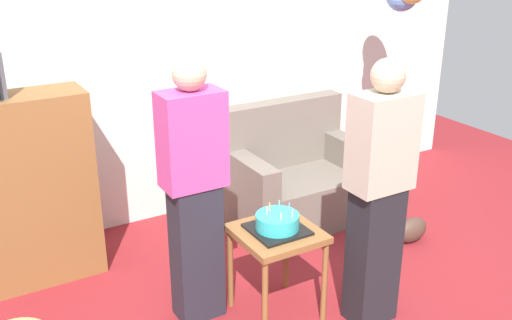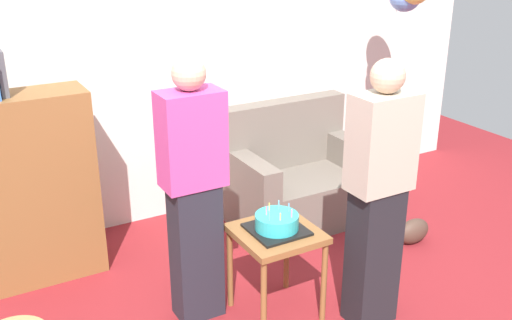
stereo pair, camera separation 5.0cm
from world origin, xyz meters
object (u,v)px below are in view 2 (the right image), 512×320
couch (297,180)px  birthday_cake (277,223)px  person_blowing_candles (194,192)px  handbag (413,231)px  person_holding_cake (378,196)px  bookshelf (32,186)px  side_table (276,244)px

couch → birthday_cake: (-0.83, -1.05, 0.29)m
couch → person_blowing_candles: person_blowing_candles is taller
person_blowing_candles → handbag: bearing=-8.1°
couch → person_blowing_candles: (-1.26, -0.81, 0.49)m
person_holding_cake → couch: bearing=-105.6°
bookshelf → birthday_cake: (1.18, -1.18, -0.04)m
side_table → handbag: (1.38, 0.24, -0.39)m
couch → side_table: bearing=-128.6°
couch → birthday_cake: bearing=-128.6°
couch → side_table: couch is taller
handbag → person_blowing_candles: bearing=179.9°
couch → birthday_cake: size_ratio=3.44×
bookshelf → side_table: 1.68m
person_blowing_candles → side_table: bearing=-37.8°
bookshelf → handbag: size_ratio=5.65×
bookshelf → birthday_cake: bookshelf is taller
person_blowing_candles → birthday_cake: bearing=-37.8°
couch → handbag: 1.00m
person_holding_cake → handbag: (0.90, 0.57, -0.73)m
bookshelf → person_blowing_candles: bearing=-51.3°
birthday_cake → handbag: bearing=9.8°
couch → person_blowing_candles: 1.57m
person_holding_cake → person_blowing_candles: bearing=-33.3°
bookshelf → birthday_cake: bearing=-45.2°
birthday_cake → handbag: (1.38, 0.24, -0.53)m
person_blowing_candles → person_holding_cake: (0.90, -0.57, 0.00)m
birthday_cake → side_table: bearing=126.4°
birthday_cake → handbag: birthday_cake is taller
bookshelf → birthday_cake: 1.67m
couch → side_table: size_ratio=1.89×
bookshelf → person_holding_cake: 2.24m
side_table → handbag: bearing=9.8°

